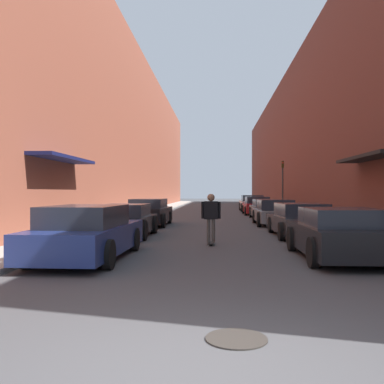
# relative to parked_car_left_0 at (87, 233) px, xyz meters

# --- Properties ---
(ground) EXTENTS (148.75, 148.75, 0.00)m
(ground) POSITION_rel_parked_car_left_0_xyz_m (3.06, 20.46, -0.64)
(ground) COLOR #424244
(curb_strip_left) EXTENTS (1.80, 67.61, 0.12)m
(curb_strip_left) POSITION_rel_parked_car_left_0_xyz_m (-2.01, 27.22, -0.58)
(curb_strip_left) COLOR #A3A099
(curb_strip_left) RESTS_ON ground
(curb_strip_right) EXTENTS (1.80, 67.61, 0.12)m
(curb_strip_right) POSITION_rel_parked_car_left_0_xyz_m (8.13, 27.22, -0.58)
(curb_strip_right) COLOR #A3A099
(curb_strip_right) RESTS_ON ground
(building_row_left) EXTENTS (4.90, 67.61, 13.16)m
(building_row_left) POSITION_rel_parked_car_left_0_xyz_m (-4.91, 27.22, 5.94)
(building_row_left) COLOR brown
(building_row_left) RESTS_ON ground
(building_row_right) EXTENTS (4.90, 67.61, 11.79)m
(building_row_right) POSITION_rel_parked_car_left_0_xyz_m (11.03, 27.22, 5.25)
(building_row_right) COLOR brown
(building_row_right) RESTS_ON ground
(parked_car_left_0) EXTENTS (1.97, 4.74, 1.33)m
(parked_car_left_0) POSITION_rel_parked_car_left_0_xyz_m (0.00, 0.00, 0.00)
(parked_car_left_0) COLOR navy
(parked_car_left_0) RESTS_ON ground
(parked_car_left_1) EXTENTS (1.89, 4.07, 1.21)m
(parked_car_left_1) POSITION_rel_parked_car_left_0_xyz_m (-0.15, 5.25, -0.04)
(parked_car_left_1) COLOR black
(parked_car_left_1) RESTS_ON ground
(parked_car_left_2) EXTENTS (1.87, 4.33, 1.32)m
(parked_car_left_2) POSITION_rel_parked_car_left_0_xyz_m (-0.12, 10.47, 0.00)
(parked_car_left_2) COLOR black
(parked_car_left_2) RESTS_ON ground
(parked_car_right_0) EXTENTS (2.08, 4.35, 1.26)m
(parked_car_right_0) POSITION_rel_parked_car_left_0_xyz_m (6.24, 0.38, -0.02)
(parked_car_right_0) COLOR black
(parked_car_right_0) RESTS_ON ground
(parked_car_right_1) EXTENTS (1.93, 4.69, 1.24)m
(parked_car_right_1) POSITION_rel_parked_car_left_0_xyz_m (6.26, 5.62, -0.04)
(parked_car_right_1) COLOR #232326
(parked_car_right_1) RESTS_ON ground
(parked_car_right_2) EXTENTS (1.94, 4.07, 1.27)m
(parked_car_right_2) POSITION_rel_parked_car_left_0_xyz_m (6.07, 11.16, -0.02)
(parked_car_right_2) COLOR gray
(parked_car_right_2) RESTS_ON ground
(parked_car_right_3) EXTENTS (1.86, 4.21, 1.21)m
(parked_car_right_3) POSITION_rel_parked_car_left_0_xyz_m (6.22, 15.99, -0.04)
(parked_car_right_3) COLOR #515459
(parked_car_right_3) RESTS_ON ground
(parked_car_right_4) EXTENTS (1.95, 4.39, 1.31)m
(parked_car_right_4) POSITION_rel_parked_car_left_0_xyz_m (6.11, 21.08, -0.00)
(parked_car_right_4) COLOR maroon
(parked_car_right_4) RESTS_ON ground
(parked_car_right_5) EXTENTS (2.09, 4.24, 1.37)m
(parked_car_right_5) POSITION_rel_parked_car_left_0_xyz_m (6.25, 26.94, 0.03)
(parked_car_right_5) COLOR silver
(parked_car_right_5) RESTS_ON ground
(skateboarder) EXTENTS (0.61, 0.78, 1.60)m
(skateboarder) POSITION_rel_parked_car_left_0_xyz_m (3.01, 3.01, 0.34)
(skateboarder) COLOR black
(skateboarder) RESTS_ON ground
(manhole_cover) EXTENTS (0.70, 0.70, 0.02)m
(manhole_cover) POSITION_rel_parked_car_left_0_xyz_m (3.41, -5.55, -0.63)
(manhole_cover) COLOR #332D28
(manhole_cover) RESTS_ON ground
(traffic_light) EXTENTS (0.16, 0.22, 3.60)m
(traffic_light) POSITION_rel_parked_car_left_0_xyz_m (7.60, 18.50, 1.70)
(traffic_light) COLOR #2D2D2D
(traffic_light) RESTS_ON curb_strip_right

